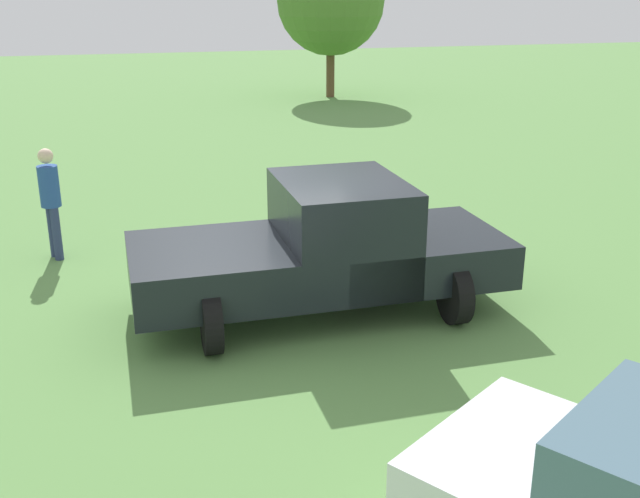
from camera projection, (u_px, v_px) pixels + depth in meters
The scene contains 4 objects.
ground_plane at pixel (277, 306), 10.75m from camera, with size 80.00×80.00×0.00m, color #5B8C47.
pickup_truck at pixel (329, 245), 10.32m from camera, with size 2.56×5.08×1.82m.
person_bystander at pixel (50, 197), 12.25m from camera, with size 0.42×0.42×1.82m.
tree_far_center at pixel (331, 1), 28.57m from camera, with size 4.03×4.03×5.59m.
Camera 1 is at (-9.70, 1.88, 4.33)m, focal length 43.00 mm.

